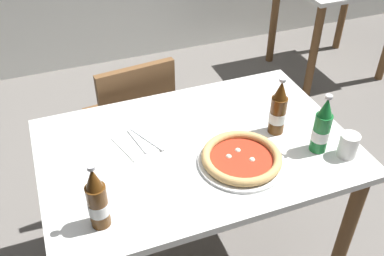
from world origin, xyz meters
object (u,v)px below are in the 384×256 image
at_px(dining_table_main, 196,167).
at_px(napkin_with_cutlery, 142,141).
at_px(pizza_margherita_near, 241,158).
at_px(beer_bottle_center, 322,128).
at_px(chair_behind_table, 133,120).
at_px(dining_table_background, 336,0).
at_px(paper_cup, 348,145).
at_px(beer_bottle_left, 97,200).
at_px(beer_bottle_right, 278,110).

height_order(dining_table_main, napkin_with_cutlery, napkin_with_cutlery).
distance_m(pizza_margherita_near, beer_bottle_center, 0.32).
height_order(chair_behind_table, dining_table_background, chair_behind_table).
relative_size(pizza_margherita_near, paper_cup, 3.41).
distance_m(chair_behind_table, dining_table_background, 1.95).
bearing_deg(dining_table_background, chair_behind_table, -156.31).
relative_size(chair_behind_table, pizza_margherita_near, 2.63).
distance_m(dining_table_main, beer_bottle_left, 0.54).
bearing_deg(beer_bottle_left, pizza_margherita_near, 10.55).
bearing_deg(paper_cup, chair_behind_table, 126.10).
bearing_deg(beer_bottle_center, beer_bottle_left, -175.43).
bearing_deg(paper_cup, beer_bottle_right, 128.33).
height_order(chair_behind_table, beer_bottle_left, beer_bottle_left).
height_order(napkin_with_cutlery, paper_cup, paper_cup).
relative_size(dining_table_background, pizza_margherita_near, 2.47).
bearing_deg(pizza_margherita_near, beer_bottle_right, 30.22).
bearing_deg(beer_bottle_right, napkin_with_cutlery, 166.41).
distance_m(chair_behind_table, beer_bottle_center, 1.03).
relative_size(pizza_margherita_near, napkin_with_cutlery, 1.45).
relative_size(beer_bottle_left, beer_bottle_right, 1.00).
distance_m(beer_bottle_center, paper_cup, 0.12).
xyz_separation_m(dining_table_main, paper_cup, (0.51, -0.25, 0.16)).
bearing_deg(napkin_with_cutlery, paper_cup, -26.62).
relative_size(dining_table_background, napkin_with_cutlery, 3.58).
bearing_deg(beer_bottle_right, chair_behind_table, 125.28).
relative_size(chair_behind_table, beer_bottle_left, 3.44).
relative_size(chair_behind_table, dining_table_background, 1.06).
xyz_separation_m(dining_table_background, beer_bottle_left, (-2.09, -1.65, 0.26)).
height_order(dining_table_main, pizza_margherita_near, pizza_margherita_near).
bearing_deg(napkin_with_cutlery, beer_bottle_left, -123.43).
relative_size(chair_behind_table, paper_cup, 8.95).
bearing_deg(paper_cup, beer_bottle_left, -179.98).
bearing_deg(beer_bottle_left, paper_cup, 0.02).
xyz_separation_m(chair_behind_table, paper_cup, (0.63, -0.86, 0.32)).
distance_m(dining_table_main, beer_bottle_center, 0.51).
bearing_deg(napkin_with_cutlery, beer_bottle_center, -24.63).
relative_size(dining_table_main, beer_bottle_left, 4.86).
height_order(beer_bottle_center, paper_cup, beer_bottle_center).
xyz_separation_m(chair_behind_table, beer_bottle_right, (0.45, -0.64, 0.37)).
xyz_separation_m(beer_bottle_left, beer_bottle_center, (0.85, 0.07, 0.00)).
bearing_deg(beer_bottle_center, napkin_with_cutlery, 155.37).
height_order(chair_behind_table, beer_bottle_right, beer_bottle_right).
xyz_separation_m(pizza_margherita_near, paper_cup, (0.39, -0.10, 0.03)).
relative_size(dining_table_main, dining_table_background, 1.50).
relative_size(chair_behind_table, napkin_with_cutlery, 3.80).
xyz_separation_m(dining_table_main, pizza_margherita_near, (0.12, -0.15, 0.13)).
bearing_deg(beer_bottle_left, napkin_with_cutlery, 56.57).
xyz_separation_m(dining_table_background, beer_bottle_right, (-1.34, -1.42, 0.26)).
bearing_deg(pizza_margherita_near, paper_cup, -14.45).
relative_size(dining_table_background, beer_bottle_left, 3.24).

